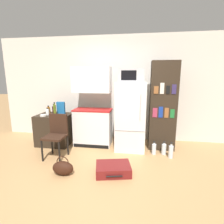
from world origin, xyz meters
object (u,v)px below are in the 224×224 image
(refrigerator, at_px, (131,116))
(bottle_olive_oil, at_px, (55,110))
(bottle_amber_beer, at_px, (49,110))
(cereal_box, at_px, (61,108))
(side_table, at_px, (55,129))
(water_bottle_middle, at_px, (154,149))
(suitcase_large_flat, at_px, (113,169))
(kitchen_hutch, at_px, (93,111))
(microwave, at_px, (131,75))
(water_bottle_front, at_px, (164,149))
(bottle_milk_white, at_px, (48,112))
(bowl, at_px, (43,115))
(bottle_wine_dark, at_px, (54,110))
(handbag, at_px, (63,168))
(bookshelf, at_px, (163,106))
(chair, at_px, (57,132))
(water_bottle_back, at_px, (171,151))

(refrigerator, height_order, bottle_olive_oil, refrigerator)
(bottle_amber_beer, distance_m, cereal_box, 0.35)
(side_table, distance_m, refrigerator, 1.88)
(water_bottle_middle, bearing_deg, suitcase_large_flat, -130.22)
(kitchen_hutch, height_order, microwave, kitchen_hutch)
(water_bottle_front, bearing_deg, kitchen_hutch, 169.37)
(side_table, distance_m, bottle_milk_white, 0.46)
(refrigerator, bearing_deg, side_table, -179.91)
(bowl, xyz_separation_m, water_bottle_front, (2.72, -0.00, -0.63))
(refrigerator, height_order, bottle_amber_beer, refrigerator)
(refrigerator, bearing_deg, water_bottle_front, -16.42)
(bottle_milk_white, height_order, water_bottle_front, bottle_milk_white)
(side_table, bearing_deg, bottle_wine_dark, -3.81)
(refrigerator, relative_size, handbag, 4.20)
(bookshelf, xyz_separation_m, chair, (-2.17, -0.78, -0.46))
(water_bottle_back, bearing_deg, bottle_amber_beer, 170.78)
(water_bottle_middle, bearing_deg, bottle_amber_beer, 172.49)
(kitchen_hutch, bearing_deg, cereal_box, -178.41)
(bottle_milk_white, relative_size, water_bottle_back, 0.50)
(bookshelf, bearing_deg, microwave, -168.90)
(handbag, bearing_deg, bottle_olive_oil, 120.29)
(side_table, xyz_separation_m, water_bottle_middle, (2.36, -0.24, -0.25))
(bowl, xyz_separation_m, water_bottle_back, (2.84, -0.16, -0.61))
(refrigerator, height_order, water_bottle_middle, refrigerator)
(bottle_olive_oil, distance_m, water_bottle_middle, 2.41)
(refrigerator, relative_size, water_bottle_middle, 5.36)
(bottle_olive_oil, xyz_separation_m, bowl, (-0.23, -0.12, -0.11))
(bottle_amber_beer, xyz_separation_m, bottle_wine_dark, (0.20, -0.10, 0.03))
(microwave, height_order, bottle_olive_oil, microwave)
(bottle_wine_dark, bearing_deg, bowl, -129.56)
(cereal_box, bearing_deg, bowl, -137.98)
(water_bottle_front, bearing_deg, bottle_milk_white, 177.07)
(bookshelf, distance_m, chair, 2.35)
(refrigerator, xyz_separation_m, chair, (-1.46, -0.65, -0.23))
(side_table, height_order, refrigerator, refrigerator)
(water_bottle_middle, relative_size, water_bottle_back, 0.86)
(side_table, xyz_separation_m, bookshelf, (2.54, 0.14, 0.61))
(bottle_wine_dark, relative_size, water_bottle_front, 0.90)
(water_bottle_middle, height_order, water_bottle_back, water_bottle_back)
(side_table, distance_m, chair, 0.76)
(bottle_olive_oil, xyz_separation_m, cereal_box, (0.08, 0.16, 0.02))
(water_bottle_front, bearing_deg, bottle_amber_beer, 173.54)
(bottle_amber_beer, height_order, water_bottle_back, bottle_amber_beer)
(bookshelf, xyz_separation_m, bowl, (-2.70, -0.35, -0.23))
(water_bottle_middle, bearing_deg, kitchen_hutch, 166.95)
(bottle_milk_white, relative_size, bowl, 1.21)
(cereal_box, relative_size, handbag, 0.83)
(suitcase_large_flat, bearing_deg, water_bottle_middle, 36.91)
(cereal_box, bearing_deg, bottle_olive_oil, -115.80)
(bottle_milk_white, xyz_separation_m, bowl, (-0.04, -0.14, -0.05))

